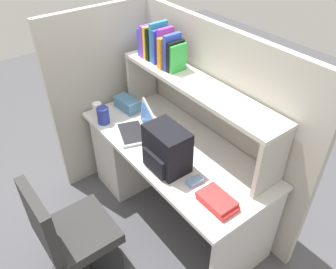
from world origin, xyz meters
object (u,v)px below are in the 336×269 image
at_px(computer_mouse, 195,181).
at_px(snack_canister, 103,115).
at_px(office_chair, 73,242).
at_px(laptop, 138,128).
at_px(backpack, 166,149).
at_px(tissue_box, 127,104).
at_px(paper_cup, 98,109).

relative_size(computer_mouse, snack_canister, 0.76).
height_order(computer_mouse, office_chair, office_chair).
xyz_separation_m(laptop, computer_mouse, (0.67, -0.01, -0.03)).
height_order(backpack, snack_canister, backpack).
bearing_deg(tissue_box, backpack, -18.05).
relative_size(laptop, tissue_box, 1.70).
height_order(paper_cup, tissue_box, paper_cup).
bearing_deg(computer_mouse, backpack, -163.63).
xyz_separation_m(paper_cup, office_chair, (0.78, -0.65, -0.39)).
relative_size(backpack, tissue_box, 1.40).
distance_m(laptop, office_chair, 0.93).
bearing_deg(laptop, backpack, -7.26).
height_order(backpack, computer_mouse, backpack).
bearing_deg(tissue_box, laptop, -24.09).
distance_m(backpack, paper_cup, 0.86).
xyz_separation_m(laptop, paper_cup, (-0.42, -0.12, 0.00)).
bearing_deg(backpack, snack_canister, -173.02).
relative_size(laptop, office_chair, 0.40).
xyz_separation_m(paper_cup, snack_canister, (0.13, -0.02, 0.02)).
relative_size(backpack, snack_canister, 2.24).
height_order(backpack, tissue_box, backpack).
bearing_deg(office_chair, paper_cup, -40.96).
height_order(laptop, tissue_box, laptop).
distance_m(snack_canister, office_chair, 0.98).
bearing_deg(snack_canister, paper_cup, 171.87).
height_order(paper_cup, office_chair, office_chair).
height_order(computer_mouse, snack_canister, snack_canister).
bearing_deg(backpack, paper_cup, -175.40).
relative_size(backpack, paper_cup, 2.91).
xyz_separation_m(backpack, office_chair, (-0.08, -0.72, -0.49)).
distance_m(computer_mouse, office_chair, 0.90).
distance_m(computer_mouse, paper_cup, 1.10).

